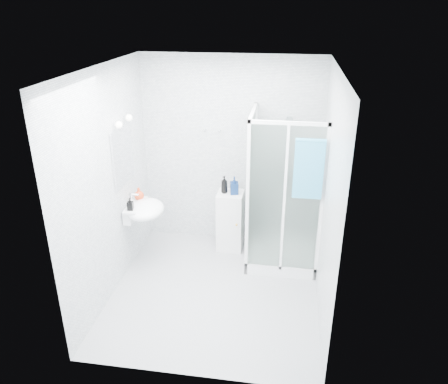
% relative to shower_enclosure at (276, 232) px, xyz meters
% --- Properties ---
extents(room, '(2.40, 2.60, 2.60)m').
position_rel_shower_enclosure_xyz_m(room, '(-0.67, -0.77, 0.85)').
color(room, silver).
rests_on(room, ground).
extents(shower_enclosure, '(0.90, 0.95, 2.00)m').
position_rel_shower_enclosure_xyz_m(shower_enclosure, '(0.00, 0.00, 0.00)').
color(shower_enclosure, white).
rests_on(shower_enclosure, ground).
extents(wall_basin, '(0.46, 0.56, 0.35)m').
position_rel_shower_enclosure_xyz_m(wall_basin, '(-1.66, -0.32, 0.35)').
color(wall_basin, white).
rests_on(wall_basin, ground).
extents(mirror, '(0.02, 0.60, 0.70)m').
position_rel_shower_enclosure_xyz_m(mirror, '(-1.85, -0.32, 1.05)').
color(mirror, white).
rests_on(mirror, room).
extents(vanity_lights, '(0.10, 0.40, 0.08)m').
position_rel_shower_enclosure_xyz_m(vanity_lights, '(-1.80, -0.32, 1.47)').
color(vanity_lights, silver).
rests_on(vanity_lights, room).
extents(wall_hooks, '(0.23, 0.06, 0.03)m').
position_rel_shower_enclosure_xyz_m(wall_hooks, '(-0.92, 0.49, 1.17)').
color(wall_hooks, silver).
rests_on(wall_hooks, room).
extents(storage_cabinet, '(0.35, 0.37, 0.83)m').
position_rel_shower_enclosure_xyz_m(storage_cabinet, '(-0.64, 0.27, -0.03)').
color(storage_cabinet, white).
rests_on(storage_cabinet, ground).
extents(hand_towel, '(0.33, 0.05, 0.70)m').
position_rel_shower_enclosure_xyz_m(hand_towel, '(0.33, -0.40, 1.05)').
color(hand_towel, teal).
rests_on(hand_towel, shower_enclosure).
extents(shampoo_bottle_a, '(0.12, 0.12, 0.24)m').
position_rel_shower_enclosure_xyz_m(shampoo_bottle_a, '(-0.72, 0.27, 0.51)').
color(shampoo_bottle_a, black).
rests_on(shampoo_bottle_a, storage_cabinet).
extents(shampoo_bottle_b, '(0.13, 0.13, 0.24)m').
position_rel_shower_enclosure_xyz_m(shampoo_bottle_b, '(-0.59, 0.26, 0.51)').
color(shampoo_bottle_b, navy).
rests_on(shampoo_bottle_b, storage_cabinet).
extents(soap_dispenser_orange, '(0.16, 0.16, 0.16)m').
position_rel_shower_enclosure_xyz_m(soap_dispenser_orange, '(-1.75, -0.17, 0.50)').
color(soap_dispenser_orange, red).
rests_on(soap_dispenser_orange, wall_basin).
extents(soap_dispenser_black, '(0.08, 0.08, 0.16)m').
position_rel_shower_enclosure_xyz_m(soap_dispenser_black, '(-1.76, -0.48, 0.49)').
color(soap_dispenser_black, black).
rests_on(soap_dispenser_black, wall_basin).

